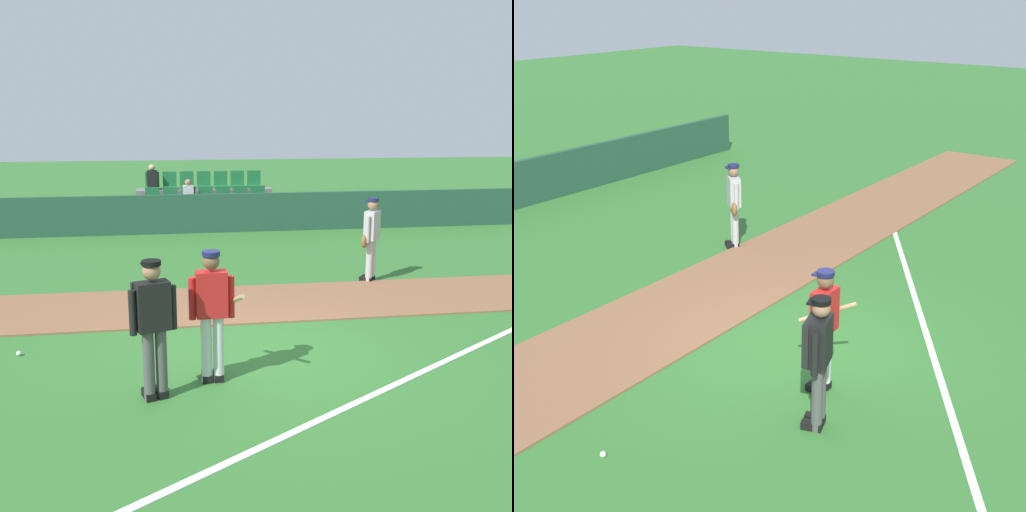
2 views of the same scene
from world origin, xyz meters
The scene contains 9 objects.
ground_plane centered at (0.00, 0.00, 0.00)m, with size 80.00×80.00×0.00m, color #33702D.
infield_dirt_path centered at (0.00, 2.35, 0.01)m, with size 28.00×2.29×0.03m, color brown.
foul_line_chalk centered at (3.00, -0.50, 0.01)m, with size 12.00×0.10×0.01m, color white.
dugout_fence centered at (0.00, 9.56, 0.58)m, with size 20.00×0.16×1.15m, color #234C38.
stadium_bleachers centered at (-0.02, 11.01, 0.49)m, with size 4.45×2.10×1.90m.
batter_red_jersey centered at (-0.73, -0.93, 0.97)m, with size 0.70×0.77×1.76m.
umpire_home_plate centered at (-1.48, -1.31, 1.00)m, with size 0.57×0.40×1.76m.
runner_grey_jersey centered at (2.93, 3.55, 0.96)m, with size 0.53×0.53×1.76m.
baseball centered at (-3.47, 0.37, 0.04)m, with size 0.07×0.07×0.07m, color white.
Camera 1 is at (-1.30, -8.40, 3.42)m, focal length 42.90 mm.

